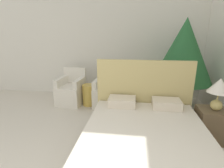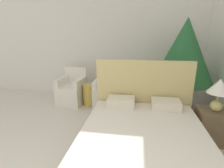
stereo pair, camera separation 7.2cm
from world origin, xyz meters
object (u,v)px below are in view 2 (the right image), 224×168
object	(u,v)px
table_lamp	(219,89)
side_table	(89,95)
potted_palm	(184,53)
nightstand	(210,126)
armchair_near_window_right	(108,94)
bed	(143,150)
armchair_near_window_left	(72,92)

from	to	relation	value
table_lamp	side_table	size ratio (longest dim) A/B	1.00
potted_palm	nightstand	world-z (taller)	potted_palm
potted_palm	table_lamp	bearing A→B (deg)	-76.24
armchair_near_window_right	table_lamp	bearing A→B (deg)	-29.71
nightstand	bed	bearing A→B (deg)	-143.49
armchair_near_window_left	table_lamp	size ratio (longest dim) A/B	1.67
potted_palm	table_lamp	distance (m)	1.21
table_lamp	side_table	bearing A→B (deg)	153.32
armchair_near_window_left	side_table	bearing A→B (deg)	-0.24
armchair_near_window_right	side_table	distance (m)	0.45
bed	table_lamp	distance (m)	1.45
potted_palm	side_table	bearing A→B (deg)	178.55
armchair_near_window_left	bed	bearing A→B (deg)	-44.68
armchair_near_window_right	table_lamp	world-z (taller)	table_lamp
bed	nightstand	distance (m)	1.31
nightstand	table_lamp	xyz separation A→B (m)	(0.02, -0.02, 0.61)
potted_palm	nightstand	distance (m)	1.50
bed	armchair_near_window_right	xyz separation A→B (m)	(-0.79, 1.96, 0.01)
armchair_near_window_left	table_lamp	bearing A→B (deg)	-18.74
potted_palm	side_table	world-z (taller)	potted_palm
nightstand	table_lamp	distance (m)	0.61
armchair_near_window_left	nightstand	bearing A→B (deg)	-18.50
armchair_near_window_left	table_lamp	xyz separation A→B (m)	(2.75, -1.20, 0.59)
armchair_near_window_left	armchair_near_window_right	size ratio (longest dim) A/B	1.00
side_table	armchair_near_window_right	bearing A→B (deg)	5.04
table_lamp	armchair_near_window_left	bearing A→B (deg)	156.43
potted_palm	side_table	distance (m)	2.28
nightstand	armchair_near_window_right	bearing A→B (deg)	147.46
bed	potted_palm	xyz separation A→B (m)	(0.81, 1.87, 1.00)
armchair_near_window_left	nightstand	xyz separation A→B (m)	(2.73, -1.18, -0.02)
nightstand	table_lamp	bearing A→B (deg)	-45.43
armchair_near_window_right	table_lamp	xyz separation A→B (m)	(1.87, -1.20, 0.59)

